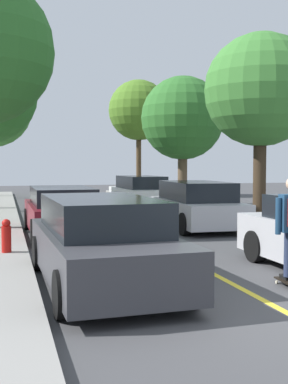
{
  "coord_description": "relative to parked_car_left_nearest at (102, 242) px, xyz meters",
  "views": [
    {
      "loc": [
        -3.62,
        -5.92,
        2.0
      ],
      "look_at": [
        0.08,
        7.28,
        1.21
      ],
      "focal_mm": 46.79,
      "sensor_mm": 36.0,
      "label": 1
    }
  ],
  "objects": [
    {
      "name": "street_tree_right_near",
      "position": [
        6.34,
        13.57,
        3.32
      ],
      "size": [
        3.79,
        3.79,
        5.81
      ],
      "color": "brown",
      "rests_on": "sidewalk_right"
    },
    {
      "name": "parked_car_right_near",
      "position": [
        4.19,
        6.35,
        0.0
      ],
      "size": [
        2.07,
        4.3,
        1.43
      ],
      "color": "#B7B7BC",
      "rests_on": "ground"
    },
    {
      "name": "center_line",
      "position": [
        2.1,
        1.94,
        -0.71
      ],
      "size": [
        0.12,
        39.2,
        0.01
      ],
      "primitive_type": "cube",
      "color": "gold",
      "rests_on": "ground"
    },
    {
      "name": "street_tree_right_nearest",
      "position": [
        6.34,
        6.4,
        3.58
      ],
      "size": [
        3.58,
        3.58,
        5.97
      ],
      "color": "#3D2D1E",
      "rests_on": "sidewalk_right"
    },
    {
      "name": "ground",
      "position": [
        2.1,
        -2.06,
        -0.71
      ],
      "size": [
        80.0,
        80.0,
        0.0
      ],
      "primitive_type": "plane",
      "color": "#424244"
    },
    {
      "name": "street_tree_right_far",
      "position": [
        6.34,
        21.29,
        4.47
      ],
      "size": [
        3.63,
        3.63,
        6.88
      ],
      "color": "#4C3823",
      "rests_on": "sidewalk_right"
    },
    {
      "name": "parked_car_right_far",
      "position": [
        4.19,
        13.01,
        0.0
      ],
      "size": [
        1.97,
        4.38,
        1.45
      ],
      "color": "white",
      "rests_on": "ground"
    },
    {
      "name": "parked_car_left_near",
      "position": [
        0.0,
        5.93,
        -0.04
      ],
      "size": [
        1.92,
        4.37,
        1.34
      ],
      "color": "maroon",
      "rests_on": "ground"
    },
    {
      "name": "fire_hydrant",
      "position": [
        -1.5,
        2.77,
        -0.22
      ],
      "size": [
        0.2,
        0.2,
        0.7
      ],
      "color": "#B2140F",
      "rests_on": "sidewalk_left"
    },
    {
      "name": "parked_car_left_nearest",
      "position": [
        0.0,
        0.0,
        0.0
      ],
      "size": [
        2.07,
        4.55,
        1.43
      ],
      "color": "#38383D",
      "rests_on": "ground"
    }
  ]
}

